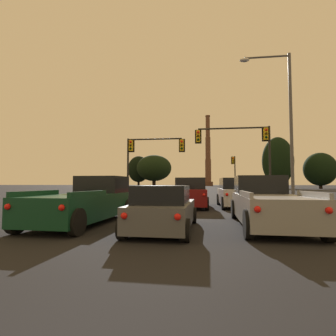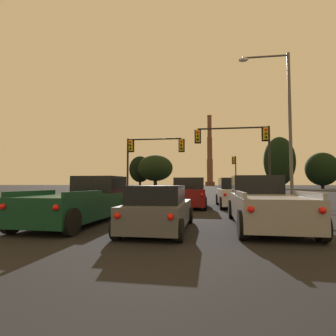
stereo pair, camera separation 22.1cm
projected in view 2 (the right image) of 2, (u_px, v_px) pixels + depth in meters
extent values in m
cube|color=silver|center=(234.00, 196.00, 16.77)|extent=(1.99, 4.83, 0.95)
cube|color=black|center=(234.00, 183.00, 16.94)|extent=(1.82, 2.83, 0.70)
cylinder|color=black|center=(217.00, 199.00, 18.77)|extent=(0.23, 0.76, 0.76)
cylinder|color=black|center=(244.00, 199.00, 18.54)|extent=(0.23, 0.76, 0.76)
cylinder|color=black|center=(222.00, 203.00, 14.96)|extent=(0.23, 0.76, 0.76)
cylinder|color=black|center=(256.00, 204.00, 14.73)|extent=(0.23, 0.76, 0.76)
sphere|color=red|center=(225.00, 195.00, 14.48)|extent=(0.17, 0.17, 0.17)
sphere|color=red|center=(254.00, 195.00, 14.29)|extent=(0.17, 0.17, 0.17)
cube|color=maroon|center=(189.00, 196.00, 16.58)|extent=(1.98, 4.82, 0.95)
cube|color=black|center=(190.00, 183.00, 16.75)|extent=(1.81, 2.82, 0.70)
cylinder|color=black|center=(177.00, 199.00, 18.59)|extent=(0.23, 0.76, 0.76)
cylinder|color=black|center=(204.00, 200.00, 18.35)|extent=(0.23, 0.76, 0.76)
cylinder|color=black|center=(171.00, 203.00, 14.77)|extent=(0.23, 0.76, 0.76)
cylinder|color=black|center=(205.00, 204.00, 14.54)|extent=(0.23, 0.76, 0.76)
sphere|color=red|center=(173.00, 195.00, 14.29)|extent=(0.17, 0.17, 0.17)
sphere|color=red|center=(202.00, 195.00, 14.10)|extent=(0.17, 0.17, 0.17)
cube|color=#0F3823|center=(79.00, 206.00, 9.82)|extent=(2.21, 5.47, 0.88)
cube|color=black|center=(100.00, 184.00, 11.59)|extent=(1.91, 1.87, 0.72)
cube|color=#0F3823|center=(32.00, 193.00, 8.66)|extent=(0.20, 2.43, 0.16)
cube|color=#0F3823|center=(85.00, 194.00, 8.32)|extent=(0.20, 2.43, 0.16)
cylinder|color=black|center=(84.00, 207.00, 12.14)|extent=(0.25, 0.81, 0.80)
cylinder|color=black|center=(124.00, 208.00, 11.79)|extent=(0.25, 0.81, 0.80)
cylinder|color=black|center=(11.00, 220.00, 7.82)|extent=(0.25, 0.81, 0.80)
cylinder|color=black|center=(71.00, 222.00, 7.47)|extent=(0.25, 0.81, 0.80)
sphere|color=red|center=(3.00, 207.00, 7.31)|extent=(0.17, 0.17, 0.17)
sphere|color=red|center=(56.00, 208.00, 7.01)|extent=(0.17, 0.17, 0.17)
cube|color=gray|center=(264.00, 208.00, 9.03)|extent=(2.17, 5.46, 0.88)
cube|color=black|center=(256.00, 185.00, 10.80)|extent=(1.90, 1.86, 0.72)
cube|color=gray|center=(240.00, 194.00, 7.85)|extent=(0.18, 2.43, 0.16)
cube|color=gray|center=(308.00, 195.00, 7.54)|extent=(0.18, 2.43, 0.16)
cylinder|color=black|center=(231.00, 209.00, 11.34)|extent=(0.24, 0.81, 0.80)
cylinder|color=black|center=(279.00, 210.00, 11.01)|extent=(0.24, 0.81, 0.80)
cylinder|color=black|center=(242.00, 225.00, 7.01)|extent=(0.24, 0.81, 0.80)
cylinder|color=black|center=(322.00, 227.00, 6.68)|extent=(0.24, 0.81, 0.80)
sphere|color=red|center=(251.00, 209.00, 6.50)|extent=(0.17, 0.17, 0.17)
sphere|color=red|center=(323.00, 211.00, 6.22)|extent=(0.17, 0.17, 0.17)
cube|color=#4C4F54|center=(159.00, 214.00, 8.47)|extent=(1.82, 4.04, 0.72)
cube|color=black|center=(157.00, 194.00, 8.11)|extent=(1.61, 1.94, 0.55)
cylinder|color=black|center=(146.00, 214.00, 10.19)|extent=(0.24, 0.61, 0.60)
cylinder|color=black|center=(190.00, 215.00, 9.92)|extent=(0.24, 0.61, 0.60)
cylinder|color=black|center=(117.00, 228.00, 6.99)|extent=(0.24, 0.61, 0.60)
cylinder|color=black|center=(179.00, 230.00, 6.72)|extent=(0.24, 0.61, 0.60)
sphere|color=red|center=(117.00, 216.00, 6.60)|extent=(0.17, 0.17, 0.17)
sphere|color=red|center=(171.00, 217.00, 6.38)|extent=(0.17, 0.17, 0.17)
cylinder|color=black|center=(128.00, 169.00, 24.93)|extent=(0.18, 0.18, 5.81)
cylinder|color=black|center=(127.00, 199.00, 24.76)|extent=(0.40, 0.40, 0.10)
cube|color=yellow|center=(131.00, 146.00, 25.02)|extent=(0.34, 0.34, 1.04)
cube|color=black|center=(131.00, 146.00, 25.20)|extent=(0.58, 0.03, 1.25)
sphere|color=red|center=(130.00, 142.00, 24.85)|extent=(0.22, 0.22, 0.22)
sphere|color=#352604|center=(130.00, 145.00, 24.83)|extent=(0.22, 0.22, 0.22)
sphere|color=black|center=(130.00, 149.00, 24.81)|extent=(0.22, 0.22, 0.22)
cylinder|color=black|center=(154.00, 139.00, 24.74)|extent=(5.15, 0.14, 0.14)
sphere|color=black|center=(128.00, 140.00, 25.10)|extent=(0.18, 0.18, 0.18)
cube|color=yellow|center=(181.00, 145.00, 24.34)|extent=(0.34, 0.34, 1.04)
cube|color=black|center=(182.00, 146.00, 24.52)|extent=(0.58, 0.03, 1.25)
sphere|color=red|center=(181.00, 141.00, 24.18)|extent=(0.22, 0.22, 0.22)
sphere|color=#352604|center=(181.00, 145.00, 24.16)|extent=(0.22, 0.22, 0.22)
sphere|color=black|center=(181.00, 148.00, 24.14)|extent=(0.22, 0.22, 0.22)
cylinder|color=black|center=(236.00, 174.00, 42.42)|extent=(0.18, 0.18, 5.99)
cylinder|color=black|center=(236.00, 193.00, 42.25)|extent=(0.40, 0.40, 0.10)
cube|color=yellow|center=(234.00, 160.00, 42.60)|extent=(0.34, 0.34, 1.04)
cube|color=black|center=(234.00, 160.00, 42.78)|extent=(0.58, 0.03, 1.25)
sphere|color=red|center=(234.00, 158.00, 42.43)|extent=(0.22, 0.22, 0.22)
sphere|color=#352604|center=(234.00, 160.00, 42.42)|extent=(0.22, 0.22, 0.22)
sphere|color=black|center=(234.00, 162.00, 42.40)|extent=(0.22, 0.22, 0.22)
cylinder|color=black|center=(270.00, 163.00, 22.17)|extent=(0.18, 0.18, 6.43)
cylinder|color=black|center=(271.00, 201.00, 21.98)|extent=(0.40, 0.40, 0.10)
cube|color=yellow|center=(265.00, 134.00, 22.36)|extent=(0.34, 0.34, 1.04)
cube|color=black|center=(265.00, 134.00, 22.54)|extent=(0.58, 0.03, 1.25)
sphere|color=red|center=(266.00, 130.00, 22.20)|extent=(0.22, 0.22, 0.22)
sphere|color=#352604|center=(266.00, 133.00, 22.18)|extent=(0.22, 0.22, 0.22)
sphere|color=black|center=(266.00, 137.00, 22.16)|extent=(0.22, 0.22, 0.22)
cylinder|color=black|center=(233.00, 128.00, 22.78)|extent=(6.05, 0.14, 0.14)
sphere|color=black|center=(269.00, 127.00, 22.36)|extent=(0.18, 0.18, 0.18)
cube|color=yellow|center=(198.00, 136.00, 23.16)|extent=(0.34, 0.34, 1.04)
cube|color=black|center=(198.00, 137.00, 23.34)|extent=(0.58, 0.03, 1.25)
sphere|color=red|center=(198.00, 132.00, 22.99)|extent=(0.22, 0.22, 0.22)
sphere|color=#352604|center=(198.00, 136.00, 22.97)|extent=(0.22, 0.22, 0.22)
sphere|color=black|center=(198.00, 140.00, 22.95)|extent=(0.22, 0.22, 0.22)
cylinder|color=#56565B|center=(290.00, 129.00, 16.59)|extent=(0.20, 0.20, 9.94)
cylinder|color=#56565B|center=(265.00, 57.00, 17.08)|extent=(2.82, 0.12, 0.12)
sphere|color=#56565B|center=(288.00, 55.00, 16.88)|extent=(0.20, 0.20, 0.20)
ellipsoid|color=silver|center=(243.00, 60.00, 17.27)|extent=(0.64, 0.36, 0.26)
cylinder|color=#523427|center=(210.00, 184.00, 172.33)|extent=(6.17, 6.17, 2.83)
cylinder|color=brown|center=(210.00, 171.00, 172.86)|extent=(3.86, 3.86, 14.77)
cylinder|color=brown|center=(210.00, 148.00, 173.74)|extent=(3.32, 3.32, 14.77)
cylinder|color=brown|center=(209.00, 126.00, 174.63)|extent=(2.78, 2.78, 14.77)
cylinder|color=brown|center=(209.00, 116.00, 175.05)|extent=(3.11, 3.11, 0.70)
cylinder|color=black|center=(323.00, 185.00, 77.38)|extent=(0.94, 0.94, 2.14)
ellipsoid|color=black|center=(322.00, 169.00, 77.67)|extent=(9.39, 8.46, 9.86)
cylinder|color=black|center=(140.00, 184.00, 88.08)|extent=(0.73, 0.73, 3.10)
ellipsoid|color=black|center=(140.00, 169.00, 88.37)|extent=(7.35, 6.61, 8.82)
cylinder|color=black|center=(155.00, 183.00, 83.11)|extent=(1.11, 1.11, 3.37)
ellipsoid|color=black|center=(155.00, 168.00, 83.40)|extent=(11.10, 9.99, 8.30)
cylinder|color=black|center=(280.00, 184.00, 76.07)|extent=(0.89, 0.89, 2.75)
ellipsoid|color=black|center=(279.00, 161.00, 76.47)|extent=(8.89, 8.00, 14.24)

